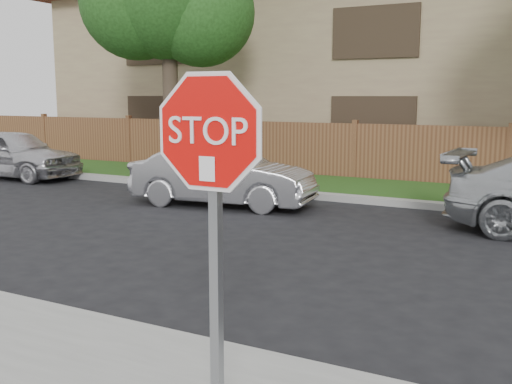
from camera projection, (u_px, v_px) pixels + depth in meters
The scene contains 7 objects.
ground at pixel (364, 383), 4.98m from camera, with size 90.00×90.00×0.00m, color black.
far_curb at pixel (491, 210), 12.06m from camera, with size 70.00×0.30×0.15m, color gray.
grass_strip at pixel (500, 199), 13.50m from camera, with size 70.00×3.00×0.12m, color #1E4714.
fence at pixel (510, 160), 14.77m from camera, with size 70.00×0.12×1.60m, color #57331E.
stop_sign at pixel (211, 184), 3.65m from camera, with size 1.01×0.13×2.55m.
sedan_far_left at pixel (13, 154), 17.21m from camera, with size 1.68×4.18×1.42m, color silver.
sedan_left at pixel (223, 176), 12.89m from camera, with size 1.38×3.95×1.30m, color #B2B2B7.
Camera 1 is at (1.40, -4.53, 2.37)m, focal length 42.00 mm.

